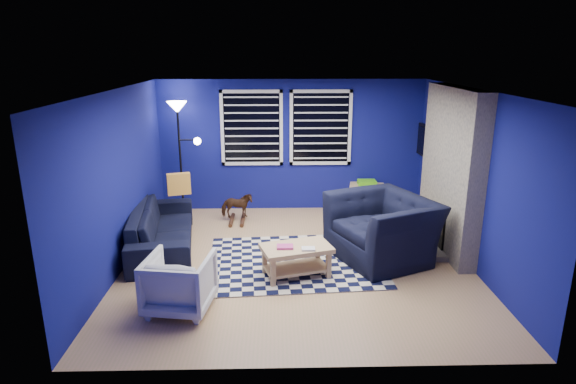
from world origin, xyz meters
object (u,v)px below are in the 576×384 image
object	(u,v)px
sofa	(162,228)
coffee_table	(296,255)
floor_lamp	(179,123)
cabinet	(366,198)
armchair_bent	(180,283)
rocking_horse	(237,206)
armchair_big	(382,228)
tv	(427,142)

from	to	relation	value
sofa	coffee_table	size ratio (longest dim) A/B	2.17
coffee_table	floor_lamp	world-z (taller)	floor_lamp
coffee_table	cabinet	xyz separation A→B (m)	(1.47, 2.74, -0.05)
armchair_bent	sofa	bearing A→B (deg)	-63.09
rocking_horse	armchair_bent	bearing A→B (deg)	167.16
coffee_table	rocking_horse	bearing A→B (deg)	113.93
armchair_big	rocking_horse	xyz separation A→B (m)	(-2.29, 1.63, -0.16)
sofa	cabinet	world-z (taller)	sofa
sofa	armchair_bent	distance (m)	1.98
armchair_big	armchair_bent	distance (m)	3.09
armchair_big	armchair_bent	size ratio (longest dim) A/B	1.88
armchair_big	rocking_horse	bearing A→B (deg)	-149.75
rocking_horse	armchair_big	bearing A→B (deg)	-129.90
sofa	rocking_horse	size ratio (longest dim) A/B	4.07
tv	armchair_bent	size ratio (longest dim) A/B	1.30
armchair_bent	rocking_horse	xyz separation A→B (m)	(0.45, 3.06, -0.04)
coffee_table	floor_lamp	bearing A→B (deg)	127.49
floor_lamp	rocking_horse	bearing A→B (deg)	-21.01
armchair_bent	floor_lamp	world-z (taller)	floor_lamp
coffee_table	cabinet	size ratio (longest dim) A/B	1.47
armchair_big	cabinet	size ratio (longest dim) A/B	2.02
armchair_big	armchair_bent	world-z (taller)	armchair_big
cabinet	armchair_bent	bearing A→B (deg)	-117.97
armchair_big	armchair_bent	xyz separation A→B (m)	(-2.74, -1.43, -0.12)
rocking_horse	cabinet	xyz separation A→B (m)	(2.45, 0.52, -0.03)
sofa	rocking_horse	bearing A→B (deg)	-51.23
armchair_bent	floor_lamp	bearing A→B (deg)	-72.19
tv	armchair_big	size ratio (longest dim) A/B	0.70
tv	rocking_horse	distance (m)	3.64
tv	armchair_big	distance (m)	2.42
sofa	rocking_horse	xyz separation A→B (m)	(1.07, 1.18, -0.03)
tv	rocking_horse	size ratio (longest dim) A/B	1.78
armchair_big	coffee_table	size ratio (longest dim) A/B	1.37
coffee_table	floor_lamp	size ratio (longest dim) A/B	0.49
cabinet	floor_lamp	xyz separation A→B (m)	(-3.47, -0.13, 1.47)
tv	armchair_bent	xyz separation A→B (m)	(-3.91, -3.33, -1.05)
floor_lamp	armchair_big	bearing A→B (deg)	-31.38
tv	cabinet	world-z (taller)	tv
tv	armchair_big	xyz separation A→B (m)	(-1.17, -1.90, -0.93)
tv	sofa	xyz separation A→B (m)	(-4.53, -1.45, -1.07)
coffee_table	sofa	bearing A→B (deg)	153.25
tv	coffee_table	distance (m)	3.67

